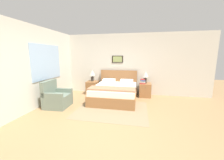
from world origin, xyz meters
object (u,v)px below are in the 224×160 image
at_px(nightstand_near_window, 93,87).
at_px(table_lamp_by_door, 145,75).
at_px(bed, 115,92).
at_px(nightstand_by_door, 145,90).
at_px(armchair, 57,98).
at_px(table_lamp_near_window, 92,74).

relative_size(nightstand_near_window, table_lamp_by_door, 1.12).
xyz_separation_m(bed, table_lamp_by_door, (1.13, 0.71, 0.58)).
relative_size(nightstand_near_window, nightstand_by_door, 1.00).
height_order(armchair, nightstand_near_window, armchair).
distance_m(armchair, table_lamp_near_window, 1.98).
xyz_separation_m(bed, armchair, (-1.76, -1.08, -0.01)).
distance_m(armchair, table_lamp_by_door, 3.45).
height_order(armchair, nightstand_by_door, armchair).
xyz_separation_m(nightstand_by_door, table_lamp_near_window, (-2.28, 0.02, 0.61)).
distance_m(bed, armchair, 2.06).
height_order(armchair, table_lamp_by_door, table_lamp_by_door).
relative_size(armchair, table_lamp_by_door, 1.76).
relative_size(nightstand_by_door, table_lamp_by_door, 1.12).
bearing_deg(nightstand_near_window, table_lamp_near_window, 109.34).
bearing_deg(armchair, nightstand_near_window, 158.13).
bearing_deg(nightstand_by_door, table_lamp_by_door, 100.91).
relative_size(nightstand_by_door, table_lamp_near_window, 1.12).
xyz_separation_m(nightstand_near_window, table_lamp_by_door, (2.27, 0.02, 0.61)).
height_order(armchair, table_lamp_near_window, table_lamp_near_window).
bearing_deg(nightstand_by_door, bed, -148.80).
bearing_deg(nightstand_near_window, nightstand_by_door, 0.00).
relative_size(armchair, table_lamp_near_window, 1.76).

